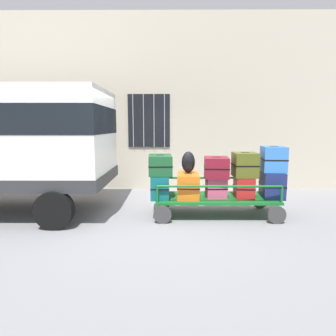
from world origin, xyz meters
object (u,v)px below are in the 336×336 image
at_px(suitcase_midleft_bottom, 188,185).
at_px(suitcase_left_middle, 160,165).
at_px(suitcase_center_middle, 216,167).
at_px(van, 5,138).
at_px(backpack, 188,162).
at_px(suitcase_left_bottom, 160,185).
at_px(suitcase_midright_middle, 245,165).
at_px(luggage_cart, 215,200).
at_px(suitcase_right_middle, 273,159).
at_px(suitcase_center_bottom, 216,187).
at_px(suitcase_right_bottom, 272,185).
at_px(suitcase_midright_bottom, 244,187).

bearing_deg(suitcase_midleft_bottom, suitcase_left_middle, 178.77).
xyz_separation_m(suitcase_midleft_bottom, suitcase_center_middle, (0.57, 0.00, 0.37)).
bearing_deg(van, backpack, -2.79).
relative_size(van, suitcase_left_middle, 5.78).
height_order(suitcase_left_bottom, suitcase_midright_middle, suitcase_midright_middle).
xyz_separation_m(luggage_cart, suitcase_right_middle, (1.15, -0.02, 0.85)).
bearing_deg(suitcase_center_middle, suitcase_center_bottom, -90.00).
distance_m(luggage_cart, suitcase_left_middle, 1.36).
bearing_deg(suitcase_left_bottom, suitcase_right_middle, -0.82).
bearing_deg(suitcase_center_bottom, suitcase_left_middle, 178.04).
distance_m(suitcase_center_middle, suitcase_right_bottom, 1.20).
relative_size(suitcase_center_bottom, suitcase_midright_bottom, 0.72).
distance_m(van, suitcase_center_bottom, 4.52).
height_order(luggage_cart, suitcase_left_middle, suitcase_left_middle).
bearing_deg(suitcase_midleft_bottom, backpack, 83.28).
bearing_deg(suitcase_right_bottom, suitcase_center_middle, 178.74).
bearing_deg(suitcase_left_bottom, van, 176.53).
xyz_separation_m(suitcase_left_bottom, suitcase_midleft_bottom, (0.57, -0.02, 0.01)).
bearing_deg(suitcase_left_middle, luggage_cart, -0.17).
height_order(van, suitcase_center_bottom, van).
distance_m(suitcase_left_middle, suitcase_center_bottom, 1.24).
relative_size(suitcase_left_middle, suitcase_midright_bottom, 1.28).
xyz_separation_m(suitcase_center_bottom, backpack, (-0.57, 0.05, 0.51)).
height_order(suitcase_midleft_bottom, suitcase_center_middle, suitcase_center_middle).
distance_m(suitcase_left_bottom, suitcase_center_middle, 1.21).
bearing_deg(van, suitcase_left_middle, -3.56).
xyz_separation_m(suitcase_left_bottom, suitcase_midright_middle, (1.72, -0.04, 0.44)).
bearing_deg(luggage_cart, suitcase_left_middle, 179.83).
relative_size(suitcase_midright_bottom, suitcase_midright_middle, 1.11).
bearing_deg(van, suitcase_midleft_bottom, -3.21).
relative_size(suitcase_center_middle, suitcase_midright_bottom, 1.11).
bearing_deg(suitcase_midleft_bottom, van, 176.79).
bearing_deg(suitcase_midright_bottom, suitcase_left_middle, 179.37).
bearing_deg(suitcase_center_bottom, suitcase_midright_middle, 0.71).
relative_size(suitcase_left_bottom, suitcase_right_bottom, 1.24).
distance_m(suitcase_right_middle, backpack, 1.72).
relative_size(suitcase_right_middle, backpack, 1.27).
relative_size(suitcase_midright_middle, backpack, 1.19).
relative_size(suitcase_midleft_bottom, backpack, 1.83).
height_order(suitcase_left_middle, suitcase_midright_middle, suitcase_midright_middle).
relative_size(suitcase_left_middle, suitcase_right_middle, 1.33).
xyz_separation_m(van, suitcase_center_middle, (4.40, -0.21, -0.59)).
relative_size(luggage_cart, suitcase_left_bottom, 3.09).
bearing_deg(backpack, suitcase_center_bottom, -5.47).
bearing_deg(suitcase_center_middle, van, 177.26).
height_order(luggage_cart, suitcase_midright_middle, suitcase_midright_middle).
bearing_deg(suitcase_left_middle, suitcase_left_bottom, 90.00).
height_order(suitcase_left_middle, suitcase_center_bottom, suitcase_left_middle).
xyz_separation_m(suitcase_center_middle, suitcase_right_middle, (1.15, -0.02, 0.17)).
bearing_deg(suitcase_center_middle, suitcase_midright_bottom, -1.10).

